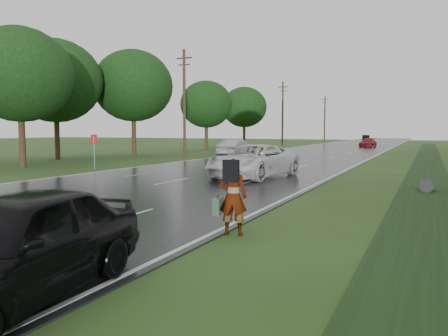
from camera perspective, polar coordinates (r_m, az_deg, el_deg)
ground at (r=15.76m, az=-22.51°, el=-4.89°), size 220.00×220.00×0.00m
road at (r=56.66m, az=13.43°, el=2.25°), size 14.00×180.00×0.04m
edge_stripe_east at (r=55.68m, az=20.25°, el=2.06°), size 0.12×180.00×0.01m
edge_stripe_west at (r=58.41m, az=6.93°, el=2.45°), size 0.12×180.00×0.01m
center_line at (r=56.66m, az=13.43°, el=2.28°), size 0.12×180.00×0.01m
drainage_ditch at (r=29.23m, az=25.01°, el=-0.51°), size 2.20×120.00×0.56m
road_sign at (r=30.08m, az=-16.62°, el=2.96°), size 0.50×0.06×2.30m
utility_pole_mid at (r=41.12m, az=-5.21°, el=8.60°), size 1.60×0.26×10.00m
utility_pole_far at (r=68.67m, az=7.66°, el=7.12°), size 1.60×0.26×10.00m
utility_pole_distant at (r=97.67m, az=13.02°, el=6.39°), size 1.60×0.26×10.00m
tree_west_b at (r=33.54m, az=-25.15°, el=10.98°), size 7.20×7.20×9.62m
tree_west_c at (r=44.47m, az=-11.79°, el=10.46°), size 7.80×7.80×10.43m
tree_west_d at (r=55.81m, az=-2.34°, el=8.31°), size 6.60×6.60×8.80m
tree_west_e at (r=41.21m, az=-21.18°, el=10.56°), size 8.00×8.00×10.44m
tree_west_f at (r=68.76m, az=2.67°, el=7.94°), size 7.00×7.00×9.29m
pedestrian at (r=10.79m, az=1.05°, el=-3.64°), size 0.96×0.73×1.90m
white_pickup at (r=23.61m, az=3.92°, el=0.93°), size 3.76×6.75×1.78m
dark_sedan at (r=7.29m, az=-25.85°, el=-9.10°), size 2.79×5.24×1.70m
silver_sedan at (r=40.59m, az=1.44°, el=2.57°), size 2.07×5.20×1.68m
far_car_red at (r=68.42m, az=18.29°, el=3.16°), size 2.30×4.77×1.34m
far_car_dark at (r=101.18m, az=18.03°, el=3.72°), size 2.17×4.60×1.46m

